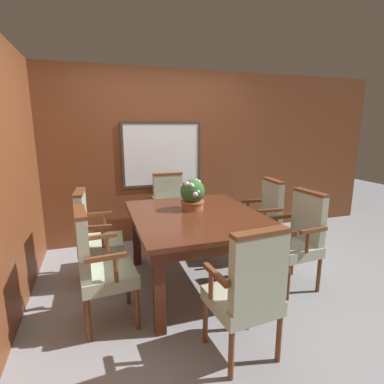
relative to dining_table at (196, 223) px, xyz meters
name	(u,v)px	position (x,y,z in m)	size (l,w,h in m)	color
ground_plane	(200,288)	(0.01, -0.12, -0.68)	(14.00, 14.00, 0.00)	gray
wall_back	(164,157)	(0.00, 1.49, 0.54)	(7.20, 0.08, 2.45)	brown
dining_table	(196,223)	(0.00, 0.00, 0.00)	(1.29, 1.54, 0.78)	#4C2314
chair_left_near	(98,263)	(-0.99, -0.38, -0.13)	(0.49, 0.53, 1.02)	brown
chair_head_far	(170,207)	(0.01, 1.17, -0.13)	(0.51, 0.45, 1.02)	brown
chair_left_far	(93,233)	(-1.02, 0.37, -0.13)	(0.48, 0.52, 1.02)	brown
chair_head_near	(248,289)	(-0.01, -1.13, -0.13)	(0.53, 0.49, 1.02)	brown
chair_right_far	(263,216)	(1.01, 0.36, -0.13)	(0.48, 0.53, 1.02)	brown
chair_right_near	(299,236)	(0.99, -0.36, -0.13)	(0.48, 0.53, 1.02)	brown
potted_plant	(193,194)	(0.02, 0.18, 0.26)	(0.26, 0.29, 0.33)	#9E5638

